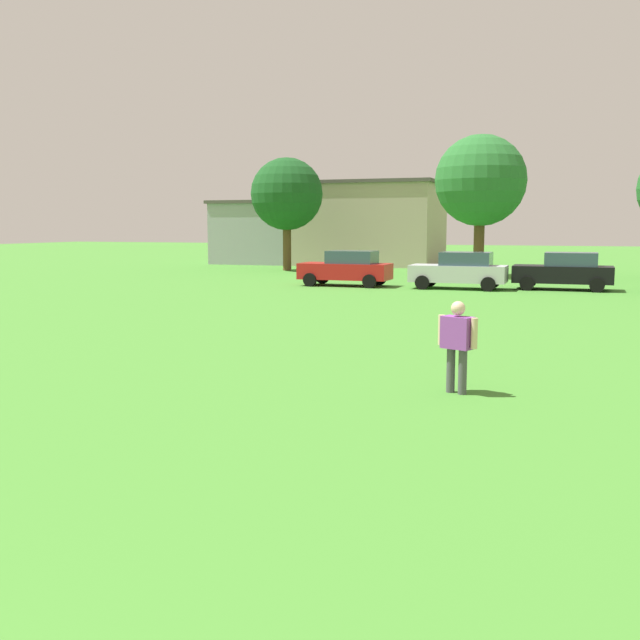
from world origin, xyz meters
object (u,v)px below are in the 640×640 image
object	(u,v)px
parked_car_silver_1	(460,270)
tree_far_left	(287,194)
adult_bystander	(457,339)
tree_center	(481,181)
parked_car_black_2	(565,271)
parked_car_red_0	(347,268)

from	to	relation	value
parked_car_silver_1	tree_far_left	distance (m)	16.87
adult_bystander	tree_far_left	size ratio (longest dim) A/B	0.22
adult_bystander	tree_center	size ratio (longest dim) A/B	0.20
adult_bystander	tree_far_left	xyz separation A→B (m)	(-15.96, 31.70, 3.87)
parked_car_silver_1	parked_car_black_2	distance (m)	4.62
parked_car_silver_1	tree_center	world-z (taller)	tree_center
adult_bystander	tree_far_left	bearing A→B (deg)	-40.94
parked_car_silver_1	tree_far_left	world-z (taller)	tree_far_left
parked_car_black_2	tree_far_left	size ratio (longest dim) A/B	0.60
parked_car_red_0	parked_car_silver_1	world-z (taller)	same
parked_car_black_2	tree_center	distance (m)	9.94
adult_bystander	parked_car_red_0	distance (m)	22.91
adult_bystander	tree_center	xyz separation A→B (m)	(-3.59, 29.83, 4.37)
parked_car_silver_1	parked_car_black_2	bearing A→B (deg)	-166.70
parked_car_black_2	parked_car_silver_1	bearing A→B (deg)	13.30
adult_bystander	parked_car_silver_1	distance (m)	21.56
tree_center	tree_far_left	bearing A→B (deg)	171.41
tree_far_left	tree_center	world-z (taller)	tree_center
tree_far_left	parked_car_red_0	bearing A→B (deg)	-55.11
parked_car_black_2	tree_center	size ratio (longest dim) A/B	0.55
tree_far_left	tree_center	size ratio (longest dim) A/B	0.91
parked_car_silver_1	adult_bystander	bearing A→B (deg)	98.75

